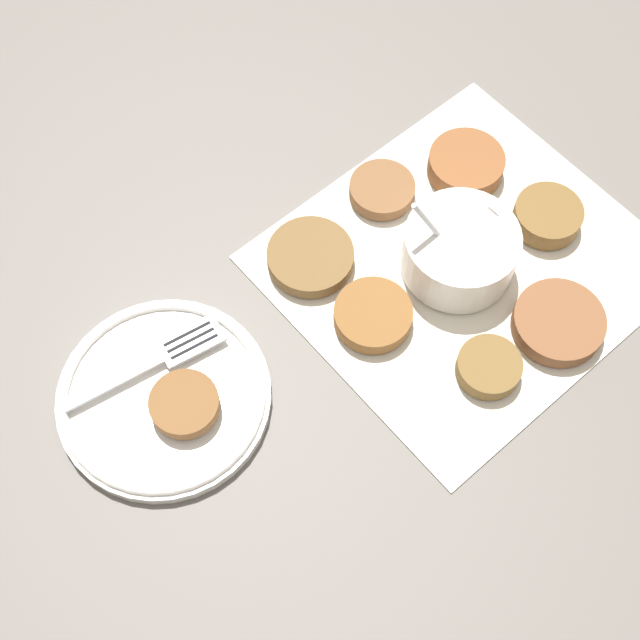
{
  "coord_description": "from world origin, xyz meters",
  "views": [
    {
      "loc": [
        -0.4,
        -0.24,
        0.73
      ],
      "look_at": [
        -0.16,
        0.02,
        0.02
      ],
      "focal_mm": 50.0,
      "sensor_mm": 36.0,
      "label": 1
    }
  ],
  "objects_px": {
    "serving_plate": "(164,396)",
    "fritter_on_plate": "(184,404)",
    "sauce_bowl": "(460,252)",
    "fork": "(161,357)"
  },
  "relations": [
    {
      "from": "serving_plate",
      "to": "fritter_on_plate",
      "type": "bearing_deg",
      "value": -75.18
    },
    {
      "from": "sauce_bowl",
      "to": "fritter_on_plate",
      "type": "distance_m",
      "value": 0.28
    },
    {
      "from": "sauce_bowl",
      "to": "fork",
      "type": "xyz_separation_m",
      "value": [
        -0.27,
        0.11,
        -0.01
      ]
    },
    {
      "from": "fritter_on_plate",
      "to": "serving_plate",
      "type": "bearing_deg",
      "value": 104.82
    },
    {
      "from": "sauce_bowl",
      "to": "serving_plate",
      "type": "distance_m",
      "value": 0.3
    },
    {
      "from": "fritter_on_plate",
      "to": "fork",
      "type": "bearing_deg",
      "value": 75.36
    },
    {
      "from": "sauce_bowl",
      "to": "fritter_on_plate",
      "type": "xyz_separation_m",
      "value": [
        -0.28,
        0.06,
        -0.0
      ]
    },
    {
      "from": "serving_plate",
      "to": "fork",
      "type": "bearing_deg",
      "value": 53.51
    },
    {
      "from": "sauce_bowl",
      "to": "serving_plate",
      "type": "height_order",
      "value": "sauce_bowl"
    },
    {
      "from": "serving_plate",
      "to": "fork",
      "type": "distance_m",
      "value": 0.03
    }
  ]
}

